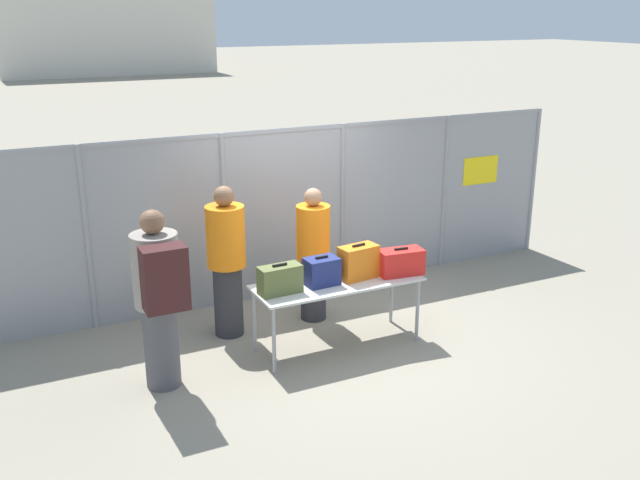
{
  "coord_description": "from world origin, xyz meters",
  "views": [
    {
      "loc": [
        -3.44,
        -6.57,
        3.59
      ],
      "look_at": [
        -0.04,
        0.41,
        1.05
      ],
      "focal_mm": 40.0,
      "sensor_mm": 36.0,
      "label": 1
    }
  ],
  "objects_px": {
    "suitcase_red": "(401,262)",
    "utility_trailer": "(327,224)",
    "suitcase_olive": "(280,280)",
    "suitcase_orange": "(358,262)",
    "security_worker_near": "(313,253)",
    "inspection_table": "(337,287)",
    "suitcase_navy": "(322,271)",
    "security_worker_far": "(227,260)",
    "traveler_hooded": "(159,294)"
  },
  "relations": [
    {
      "from": "inspection_table",
      "to": "suitcase_orange",
      "type": "distance_m",
      "value": 0.36
    },
    {
      "from": "suitcase_red",
      "to": "suitcase_olive",
      "type": "bearing_deg",
      "value": 176.89
    },
    {
      "from": "traveler_hooded",
      "to": "utility_trailer",
      "type": "bearing_deg",
      "value": 34.52
    },
    {
      "from": "utility_trailer",
      "to": "inspection_table",
      "type": "bearing_deg",
      "value": -114.52
    },
    {
      "from": "traveler_hooded",
      "to": "utility_trailer",
      "type": "height_order",
      "value": "traveler_hooded"
    },
    {
      "from": "inspection_table",
      "to": "suitcase_red",
      "type": "distance_m",
      "value": 0.77
    },
    {
      "from": "suitcase_navy",
      "to": "security_worker_far",
      "type": "distance_m",
      "value": 1.13
    },
    {
      "from": "inspection_table",
      "to": "traveler_hooded",
      "type": "distance_m",
      "value": 1.98
    },
    {
      "from": "inspection_table",
      "to": "suitcase_orange",
      "type": "xyz_separation_m",
      "value": [
        0.26,
        0.01,
        0.25
      ]
    },
    {
      "from": "suitcase_navy",
      "to": "suitcase_red",
      "type": "bearing_deg",
      "value": -6.49
    },
    {
      "from": "suitcase_red",
      "to": "traveler_hooded",
      "type": "height_order",
      "value": "traveler_hooded"
    },
    {
      "from": "suitcase_orange",
      "to": "security_worker_far",
      "type": "height_order",
      "value": "security_worker_far"
    },
    {
      "from": "security_worker_near",
      "to": "security_worker_far",
      "type": "xyz_separation_m",
      "value": [
        -1.06,
        0.03,
        0.07
      ]
    },
    {
      "from": "suitcase_orange",
      "to": "suitcase_red",
      "type": "relative_size",
      "value": 0.86
    },
    {
      "from": "suitcase_navy",
      "to": "security_worker_far",
      "type": "bearing_deg",
      "value": 134.19
    },
    {
      "from": "inspection_table",
      "to": "security_worker_far",
      "type": "height_order",
      "value": "security_worker_far"
    },
    {
      "from": "suitcase_orange",
      "to": "security_worker_far",
      "type": "xyz_separation_m",
      "value": [
        -1.23,
        0.81,
        -0.04
      ]
    },
    {
      "from": "suitcase_orange",
      "to": "traveler_hooded",
      "type": "distance_m",
      "value": 2.21
    },
    {
      "from": "suitcase_navy",
      "to": "suitcase_red",
      "type": "height_order",
      "value": "suitcase_navy"
    },
    {
      "from": "suitcase_red",
      "to": "utility_trailer",
      "type": "bearing_deg",
      "value": 78.35
    },
    {
      "from": "security_worker_far",
      "to": "suitcase_navy",
      "type": "bearing_deg",
      "value": 148.71
    },
    {
      "from": "inspection_table",
      "to": "security_worker_near",
      "type": "height_order",
      "value": "security_worker_near"
    },
    {
      "from": "suitcase_navy",
      "to": "security_worker_near",
      "type": "height_order",
      "value": "security_worker_near"
    },
    {
      "from": "suitcase_olive",
      "to": "suitcase_orange",
      "type": "relative_size",
      "value": 1.01
    },
    {
      "from": "inspection_table",
      "to": "traveler_hooded",
      "type": "relative_size",
      "value": 1.02
    },
    {
      "from": "security_worker_near",
      "to": "inspection_table",
      "type": "bearing_deg",
      "value": 72.89
    },
    {
      "from": "traveler_hooded",
      "to": "security_worker_far",
      "type": "relative_size",
      "value": 1.03
    },
    {
      "from": "suitcase_olive",
      "to": "security_worker_near",
      "type": "xyz_separation_m",
      "value": [
        0.77,
        0.81,
        -0.07
      ]
    },
    {
      "from": "traveler_hooded",
      "to": "suitcase_navy",
      "type": "bearing_deg",
      "value": -5.78
    },
    {
      "from": "security_worker_near",
      "to": "security_worker_far",
      "type": "height_order",
      "value": "security_worker_far"
    },
    {
      "from": "security_worker_near",
      "to": "security_worker_far",
      "type": "bearing_deg",
      "value": -12.86
    },
    {
      "from": "suitcase_red",
      "to": "utility_trailer",
      "type": "relative_size",
      "value": 0.11
    },
    {
      "from": "inspection_table",
      "to": "suitcase_olive",
      "type": "height_order",
      "value": "suitcase_olive"
    },
    {
      "from": "suitcase_navy",
      "to": "utility_trailer",
      "type": "xyz_separation_m",
      "value": [
        1.57,
        3.02,
        -0.49
      ]
    },
    {
      "from": "inspection_table",
      "to": "traveler_hooded",
      "type": "height_order",
      "value": "traveler_hooded"
    },
    {
      "from": "security_worker_near",
      "to": "suitcase_olive",
      "type": "bearing_deg",
      "value": 35.36
    },
    {
      "from": "traveler_hooded",
      "to": "utility_trailer",
      "type": "xyz_separation_m",
      "value": [
        3.33,
        3.1,
        -0.58
      ]
    },
    {
      "from": "inspection_table",
      "to": "security_worker_far",
      "type": "relative_size",
      "value": 1.06
    },
    {
      "from": "utility_trailer",
      "to": "traveler_hooded",
      "type": "bearing_deg",
      "value": -137.06
    },
    {
      "from": "suitcase_olive",
      "to": "suitcase_orange",
      "type": "height_order",
      "value": "suitcase_orange"
    },
    {
      "from": "suitcase_orange",
      "to": "security_worker_near",
      "type": "xyz_separation_m",
      "value": [
        -0.18,
        0.78,
        -0.11
      ]
    },
    {
      "from": "suitcase_olive",
      "to": "security_worker_near",
      "type": "height_order",
      "value": "security_worker_near"
    },
    {
      "from": "suitcase_red",
      "to": "security_worker_near",
      "type": "relative_size",
      "value": 0.32
    },
    {
      "from": "suitcase_olive",
      "to": "suitcase_orange",
      "type": "xyz_separation_m",
      "value": [
        0.94,
        0.03,
        0.03
      ]
    },
    {
      "from": "utility_trailer",
      "to": "security_worker_near",
      "type": "bearing_deg",
      "value": -120.07
    },
    {
      "from": "suitcase_navy",
      "to": "security_worker_near",
      "type": "xyz_separation_m",
      "value": [
        0.27,
        0.78,
        -0.07
      ]
    },
    {
      "from": "suitcase_navy",
      "to": "inspection_table",
      "type": "bearing_deg",
      "value": -2.03
    },
    {
      "from": "suitcase_navy",
      "to": "security_worker_far",
      "type": "relative_size",
      "value": 0.21
    },
    {
      "from": "traveler_hooded",
      "to": "security_worker_near",
      "type": "distance_m",
      "value": 2.21
    },
    {
      "from": "security_worker_near",
      "to": "traveler_hooded",
      "type": "bearing_deg",
      "value": 11.8
    }
  ]
}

